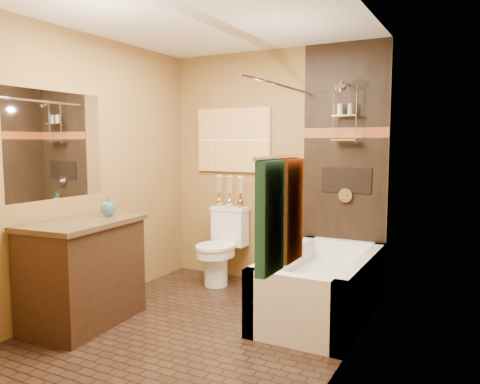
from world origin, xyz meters
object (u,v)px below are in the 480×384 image
Objects in this scene: sunset_painting at (233,140)px; bathtub at (322,292)px; vanity at (83,272)px; toilet at (222,245)px.

sunset_painting reaches higher than bathtub.
sunset_painting is at bearing 71.29° from vanity.
vanity reaches higher than toilet.
toilet is at bearing 68.99° from vanity.
bathtub is at bearing 27.45° from vanity.
vanity is at bearing -147.75° from bathtub.
toilet is (-1.28, 0.46, 0.19)m from bathtub.
bathtub is 2.05m from vanity.
bathtub is (1.28, -0.73, -1.33)m from sunset_painting.
vanity is at bearing -103.91° from sunset_painting.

